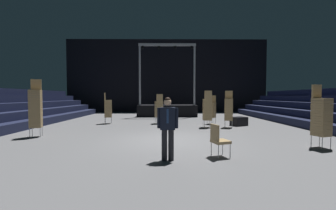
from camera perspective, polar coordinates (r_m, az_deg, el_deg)
ground_plane at (r=8.54m, az=0.13°, el=-9.70°), size 22.00×30.00×0.10m
arena_end_wall at (r=23.46m, az=-0.30°, el=7.88°), size 22.00×0.30×8.00m
stage_riser at (r=18.61m, az=-0.24°, el=-1.02°), size 5.07×2.51×6.13m
man_with_tie at (r=5.65m, az=-0.08°, el=-5.41°), size 0.57×0.24×1.71m
chair_stack_front_left at (r=10.57m, az=-32.29°, el=-0.71°), size 0.56×0.56×2.48m
chair_stack_front_right at (r=11.93m, az=10.62°, el=-1.09°), size 0.46×0.46×2.05m
chair_stack_mid_left at (r=13.43m, az=-2.49°, el=-1.04°), size 0.56×0.56×1.88m
chair_stack_mid_right at (r=12.12m, az=16.14°, el=-1.09°), size 0.55×0.55×2.05m
chair_stack_mid_centre at (r=13.91m, az=-15.98°, el=-0.84°), size 0.53×0.53×1.96m
chair_stack_rear_left at (r=8.72m, az=36.19°, el=-2.47°), size 0.55×0.55×2.14m
chair_stack_rear_right at (r=13.46m, az=11.73°, el=-1.25°), size 0.62×0.62×1.79m
equipment_road_case at (r=13.17m, az=18.68°, el=-4.22°), size 1.07×0.94×0.51m
loose_chair_near_man at (r=6.21m, az=13.54°, el=-8.85°), size 0.55×0.55×0.95m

